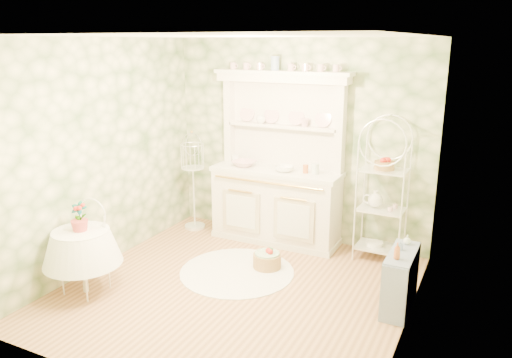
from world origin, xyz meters
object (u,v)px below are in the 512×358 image
at_px(kitchen_dresser, 277,159).
at_px(round_table, 84,264).
at_px(side_shelf, 400,281).
at_px(bakers_rack, 382,195).
at_px(birdcage_stand, 193,177).
at_px(cafe_chair, 83,250).
at_px(floor_basket, 267,258).

height_order(kitchen_dresser, round_table, kitchen_dresser).
relative_size(kitchen_dresser, side_shelf, 3.29).
relative_size(bakers_rack, birdcage_stand, 1.08).
relative_size(round_table, cafe_chair, 0.66).
distance_m(side_shelf, cafe_chair, 3.34).
bearing_deg(round_table, side_shelf, 20.43).
bearing_deg(cafe_chair, side_shelf, 14.06).
relative_size(birdcage_stand, floor_basket, 3.98).
bearing_deg(floor_basket, cafe_chair, -137.15).
height_order(round_table, cafe_chair, cafe_chair).
height_order(side_shelf, birdcage_stand, birdcage_stand).
distance_m(kitchen_dresser, round_table, 2.73).
bearing_deg(kitchen_dresser, floor_basket, -72.54).
bearing_deg(side_shelf, floor_basket, 169.06).
relative_size(round_table, floor_basket, 1.67).
xyz_separation_m(round_table, birdcage_stand, (-0.00, 2.18, 0.45)).
relative_size(bakers_rack, floor_basket, 4.30).
distance_m(kitchen_dresser, side_shelf, 2.34).
bearing_deg(cafe_chair, bakers_rack, 34.47).
bearing_deg(floor_basket, side_shelf, -8.73).
distance_m(cafe_chair, floor_basket, 2.11).
height_order(bakers_rack, cafe_chair, bakers_rack).
height_order(side_shelf, floor_basket, side_shelf).
distance_m(kitchen_dresser, cafe_chair, 2.67).
distance_m(bakers_rack, birdcage_stand, 2.68).
xyz_separation_m(kitchen_dresser, side_shelf, (1.88, -1.11, -0.85)).
relative_size(side_shelf, floor_basket, 1.79).
bearing_deg(bakers_rack, floor_basket, -140.62).
bearing_deg(kitchen_dresser, cafe_chair, -118.85).
bearing_deg(side_shelf, round_table, -161.78).
distance_m(kitchen_dresser, floor_basket, 1.36).
distance_m(kitchen_dresser, birdcage_stand, 1.32).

